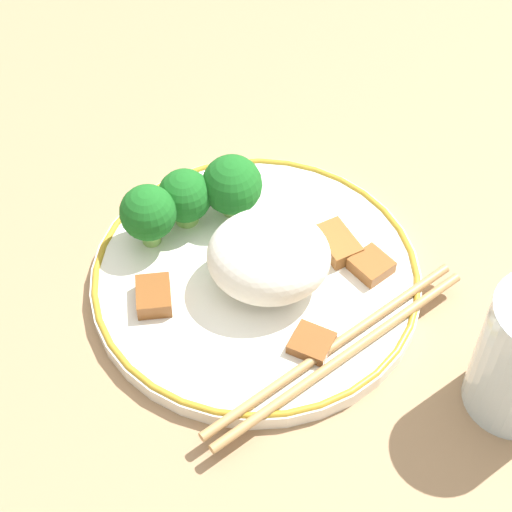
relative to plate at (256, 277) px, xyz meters
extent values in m
plane|color=#9E7A56|center=(0.00, 0.00, -0.01)|extent=(3.00, 3.00, 0.00)
cylinder|color=white|center=(0.00, 0.00, 0.00)|extent=(0.25, 0.25, 0.01)
torus|color=#B28C26|center=(0.00, 0.00, 0.00)|extent=(0.24, 0.24, 0.01)
ellipsoid|color=white|center=(-0.01, 0.01, 0.03)|extent=(0.09, 0.08, 0.05)
cylinder|color=#7FB756|center=(0.02, -0.06, 0.01)|extent=(0.02, 0.02, 0.01)
sphere|color=#19601E|center=(0.02, -0.06, 0.03)|extent=(0.05, 0.05, 0.05)
cylinder|color=#7FB756|center=(0.06, -0.05, 0.01)|extent=(0.02, 0.02, 0.01)
sphere|color=#19601E|center=(0.06, -0.05, 0.03)|extent=(0.04, 0.04, 0.04)
cylinder|color=#7FB756|center=(0.08, -0.03, 0.01)|extent=(0.01, 0.01, 0.02)
sphere|color=#19601E|center=(0.08, -0.03, 0.04)|extent=(0.04, 0.04, 0.04)
cube|color=brown|center=(0.07, 0.03, 0.01)|extent=(0.03, 0.03, 0.01)
cube|color=brown|center=(-0.04, 0.06, 0.01)|extent=(0.04, 0.04, 0.01)
cube|color=brown|center=(-0.08, -0.01, 0.01)|extent=(0.04, 0.04, 0.01)
cube|color=#995B28|center=(-0.06, -0.03, 0.01)|extent=(0.04, 0.04, 0.01)
cylinder|color=#AD8451|center=(-0.06, 0.07, 0.01)|extent=(0.18, 0.15, 0.01)
cylinder|color=#AD8451|center=(-0.05, 0.07, 0.01)|extent=(0.18, 0.15, 0.01)
camera|label=1|loc=(-0.01, 0.39, 0.50)|focal=60.00mm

